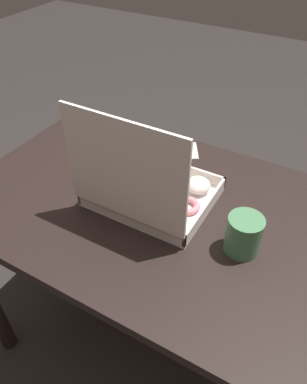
{
  "coord_description": "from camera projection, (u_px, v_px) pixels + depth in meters",
  "views": [
    {
      "loc": [
        -0.37,
        0.68,
        1.46
      ],
      "look_at": [
        0.04,
        -0.02,
        0.77
      ],
      "focal_mm": 35.0,
      "sensor_mm": 36.0,
      "label": 1
    }
  ],
  "objects": [
    {
      "name": "ground_plane",
      "position": [
        158.0,
        340.0,
        1.54
      ],
      "size": [
        8.0,
        8.0,
        0.0
      ],
      "primitive_type": "plane",
      "color": "#2D2826"
    },
    {
      "name": "dining_table",
      "position": [
        160.0,
        234.0,
        1.13
      ],
      "size": [
        1.14,
        0.72,
        0.75
      ],
      "color": "black",
      "rests_on": "ground_plane"
    },
    {
      "name": "paper_napkin",
      "position": [
        174.0,
        151.0,
        1.26
      ],
      "size": [
        0.19,
        0.16,
        0.01
      ],
      "color": "silver",
      "rests_on": "dining_table"
    },
    {
      "name": "coffee_mug",
      "position": [
        244.0,
        234.0,
        0.9
      ],
      "size": [
        0.09,
        0.09,
        0.1
      ],
      "color": "#4C8456",
      "rests_on": "dining_table"
    },
    {
      "name": "donut_box",
      "position": [
        148.0,
        188.0,
        1.02
      ],
      "size": [
        0.33,
        0.28,
        0.32
      ],
      "color": "white",
      "rests_on": "dining_table"
    }
  ]
}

